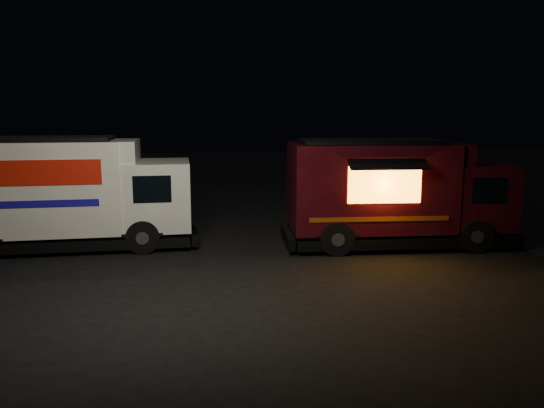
{
  "coord_description": "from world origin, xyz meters",
  "views": [
    {
      "loc": [
        -0.05,
        -13.76,
        3.87
      ],
      "look_at": [
        2.3,
        2.0,
        1.14
      ],
      "focal_mm": 35.0,
      "sensor_mm": 36.0,
      "label": 1
    }
  ],
  "objects": [
    {
      "name": "ground",
      "position": [
        0.0,
        0.0,
        0.0
      ],
      "size": [
        80.0,
        80.0,
        0.0
      ],
      "primitive_type": "plane",
      "color": "black",
      "rests_on": "ground"
    },
    {
      "name": "white_truck",
      "position": [
        -3.54,
        2.07,
        1.61
      ],
      "size": [
        7.17,
        2.59,
        3.22
      ],
      "primitive_type": null,
      "rotation": [
        0.0,
        0.0,
        0.02
      ],
      "color": "white",
      "rests_on": "ground"
    },
    {
      "name": "red_truck",
      "position": [
        5.91,
        0.98,
        1.57
      ],
      "size": [
        6.88,
        2.92,
        3.13
      ],
      "primitive_type": null,
      "rotation": [
        0.0,
        0.0,
        -0.07
      ],
      "color": "#3A0A12",
      "rests_on": "ground"
    }
  ]
}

